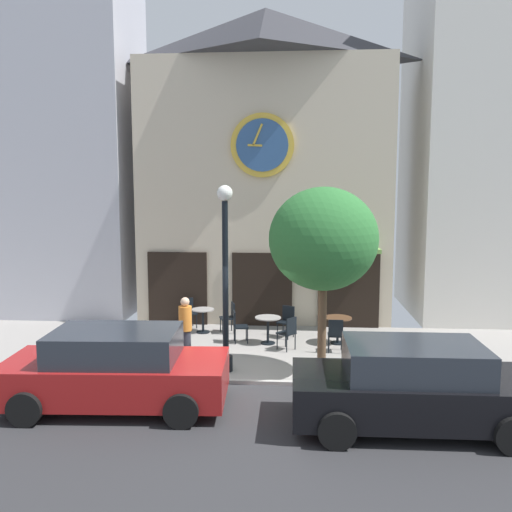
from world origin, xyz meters
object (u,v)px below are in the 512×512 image
at_px(cafe_table_near_curb, 338,324).
at_px(parked_car_red, 116,370).
at_px(pedestrian_orange, 185,330).
at_px(cafe_table_center_right, 203,316).
at_px(cafe_chair_outer, 289,331).
at_px(cafe_table_rightmost, 268,325).
at_px(cafe_chair_facing_street, 238,324).
at_px(cafe_chair_facing_wall, 336,333).
at_px(cafe_chair_by_entrance, 287,319).
at_px(parked_car_black, 413,387).
at_px(cafe_chair_curbside, 188,310).
at_px(street_tree, 323,240).
at_px(cafe_chair_near_tree, 230,315).
at_px(street_lamp, 225,278).

distance_m(cafe_table_near_curb, parked_car_red, 6.64).
relative_size(cafe_table_near_curb, pedestrian_orange, 0.46).
distance_m(cafe_table_center_right, cafe_chair_outer, 3.02).
bearing_deg(cafe_table_rightmost, cafe_chair_facing_street, 177.70).
distance_m(cafe_chair_facing_wall, parked_car_red, 5.98).
height_order(cafe_chair_outer, pedestrian_orange, pedestrian_orange).
relative_size(cafe_table_near_curb, cafe_chair_by_entrance, 0.86).
bearing_deg(parked_car_black, pedestrian_orange, 146.58).
distance_m(cafe_table_center_right, cafe_table_rightmost, 2.23).
xyz_separation_m(cafe_table_rightmost, parked_car_red, (-2.73, -4.58, 0.23)).
distance_m(cafe_chair_facing_wall, parked_car_black, 4.52).
height_order(cafe_chair_facing_wall, cafe_chair_curbside, same).
relative_size(street_tree, pedestrian_orange, 2.59).
bearing_deg(cafe_table_rightmost, parked_car_black, -60.51).
height_order(cafe_chair_near_tree, cafe_chair_facing_wall, same).
xyz_separation_m(street_tree, cafe_table_rightmost, (-1.37, 2.40, -2.61)).
bearing_deg(cafe_chair_curbside, street_tree, -45.51).
bearing_deg(cafe_chair_curbside, cafe_chair_near_tree, -21.24).
height_order(cafe_chair_curbside, parked_car_black, parked_car_black).
bearing_deg(cafe_table_near_curb, parked_car_red, -134.61).
bearing_deg(street_lamp, parked_car_black, -36.35).
height_order(cafe_table_near_curb, parked_car_black, parked_car_black).
bearing_deg(cafe_chair_facing_wall, street_lamp, -148.58).
distance_m(cafe_table_rightmost, cafe_chair_facing_street, 0.84).
bearing_deg(street_tree, cafe_chair_by_entrance, 105.38).
relative_size(street_tree, cafe_table_center_right, 6.04).
xyz_separation_m(street_lamp, cafe_chair_facing_street, (0.02, 2.36, -1.68)).
distance_m(street_lamp, street_tree, 2.42).
xyz_separation_m(pedestrian_orange, parked_car_black, (4.78, -3.15, -0.10)).
height_order(cafe_table_center_right, cafe_chair_outer, cafe_chair_outer).
bearing_deg(cafe_chair_near_tree, cafe_chair_curbside, 158.76).
height_order(cafe_table_rightmost, cafe_chair_facing_wall, cafe_chair_facing_wall).
height_order(cafe_table_rightmost, cafe_chair_outer, cafe_chair_outer).
relative_size(cafe_chair_facing_wall, parked_car_black, 0.21).
relative_size(street_tree, parked_car_red, 0.99).
xyz_separation_m(cafe_chair_outer, parked_car_red, (-3.31, -3.99, 0.23)).
bearing_deg(cafe_table_near_curb, cafe_chair_outer, -151.51).
bearing_deg(cafe_chair_curbside, cafe_chair_by_entrance, -15.97).
height_order(cafe_table_center_right, cafe_table_rightmost, cafe_table_rightmost).
bearing_deg(street_lamp, pedestrian_orange, 158.79).
relative_size(cafe_chair_facing_street, pedestrian_orange, 0.54).
xyz_separation_m(cafe_chair_facing_street, pedestrian_orange, (-1.07, -1.95, 0.33)).
bearing_deg(pedestrian_orange, cafe_chair_by_entrance, 47.38).
bearing_deg(cafe_chair_near_tree, cafe_table_center_right, -175.92).
bearing_deg(street_lamp, cafe_chair_near_tree, 95.52).
distance_m(cafe_table_near_curb, cafe_chair_facing_street, 2.77).
height_order(cafe_chair_by_entrance, cafe_chair_near_tree, same).
relative_size(cafe_table_center_right, parked_car_black, 0.17).
height_order(street_lamp, pedestrian_orange, street_lamp).
height_order(street_tree, cafe_table_rightmost, street_tree).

